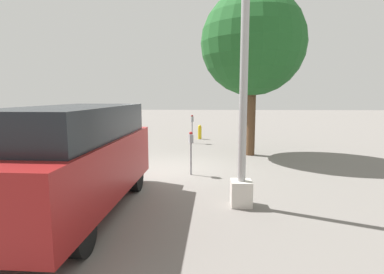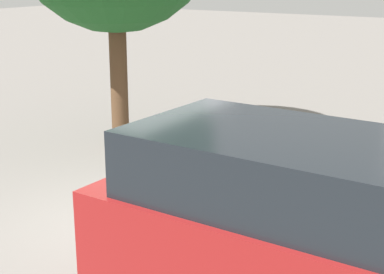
% 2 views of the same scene
% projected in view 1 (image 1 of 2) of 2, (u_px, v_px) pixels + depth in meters
% --- Properties ---
extents(ground_plane, '(80.00, 80.00, 0.00)m').
position_uv_depth(ground_plane, '(170.00, 169.00, 9.66)').
color(ground_plane, slate).
extents(parking_meter_near, '(0.22, 0.16, 1.30)m').
position_uv_depth(parking_meter_near, '(191.00, 143.00, 8.86)').
color(parking_meter_near, gray).
rests_on(parking_meter_near, ground).
extents(parking_meter_far, '(0.22, 0.16, 1.41)m').
position_uv_depth(parking_meter_far, '(192.00, 122.00, 14.76)').
color(parking_meter_far, gray).
rests_on(parking_meter_far, ground).
extents(lamp_post, '(0.44, 0.44, 6.82)m').
position_uv_depth(lamp_post, '(243.00, 94.00, 6.14)').
color(lamp_post, beige).
rests_on(lamp_post, ground).
extents(parked_van, '(5.04, 2.04, 2.15)m').
position_uv_depth(parked_van, '(74.00, 157.00, 5.89)').
color(parked_van, maroon).
rests_on(parked_van, ground).
extents(car_distant, '(4.58, 2.18, 1.56)m').
position_uv_depth(car_distant, '(105.00, 116.00, 21.99)').
color(car_distant, '#B7B2A8').
rests_on(car_distant, ground).
extents(street_tree, '(3.97, 3.97, 6.32)m').
position_uv_depth(street_tree, '(253.00, 43.00, 11.37)').
color(street_tree, '#513823').
rests_on(street_tree, ground).
extents(fire_hydrant, '(0.20, 0.20, 0.77)m').
position_uv_depth(fire_hydrant, '(200.00, 132.00, 16.30)').
color(fire_hydrant, gold).
rests_on(fire_hydrant, ground).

